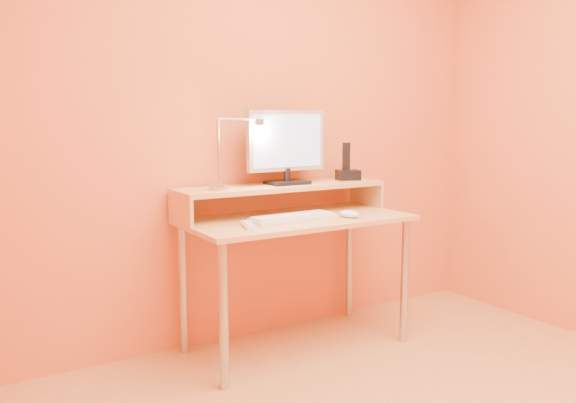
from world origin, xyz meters
TOP-DOWN VIEW (x-y plane):
  - wall_back at (0.00, 1.50)m, footprint 3.00×0.04m
  - desk_leg_fl at (-0.55, 0.93)m, footprint 0.04×0.04m
  - desk_leg_fr at (0.55, 0.93)m, footprint 0.04×0.04m
  - desk_leg_bl at (-0.55, 1.43)m, footprint 0.04×0.04m
  - desk_leg_br at (0.55, 1.43)m, footprint 0.04×0.04m
  - desk_lower at (0.00, 1.18)m, footprint 1.20×0.60m
  - shelf_riser_left at (-0.59, 1.33)m, footprint 0.02×0.30m
  - shelf_riser_right at (0.59, 1.33)m, footprint 0.02×0.30m
  - desk_shelf at (0.00, 1.33)m, footprint 1.20×0.30m
  - monitor_foot at (0.03, 1.33)m, footprint 0.22×0.16m
  - monitor_neck at (0.03, 1.33)m, footprint 0.04×0.04m
  - monitor_panel at (0.03, 1.34)m, footprint 0.48×0.05m
  - monitor_back at (0.03, 1.36)m, footprint 0.43×0.03m
  - monitor_screen at (0.03, 1.32)m, footprint 0.44×0.02m
  - lamp_base at (-0.39, 1.30)m, footprint 0.10×0.10m
  - lamp_post at (-0.39, 1.30)m, footprint 0.01×0.01m
  - lamp_arm at (-0.27, 1.30)m, footprint 0.24×0.01m
  - lamp_head at (-0.15, 1.30)m, footprint 0.04×0.04m
  - lamp_bulb at (-0.15, 1.30)m, footprint 0.03×0.03m
  - phone_dock at (0.45, 1.33)m, footprint 0.15×0.14m
  - phone_handset at (0.44, 1.33)m, footprint 0.05×0.04m
  - phone_led at (0.50, 1.28)m, footprint 0.01×0.00m
  - keyboard at (-0.08, 1.10)m, footprint 0.47×0.17m
  - mouse at (0.23, 1.02)m, footprint 0.11×0.13m
  - remote_control at (-0.36, 1.05)m, footprint 0.09×0.18m

SIDE VIEW (x-z plane):
  - desk_leg_fl at x=-0.55m, z-range 0.00..0.69m
  - desk_leg_fr at x=0.55m, z-range 0.00..0.69m
  - desk_leg_bl at x=-0.55m, z-range 0.00..0.69m
  - desk_leg_br at x=0.55m, z-range 0.00..0.69m
  - desk_lower at x=0.00m, z-range 0.70..0.72m
  - remote_control at x=-0.36m, z-range 0.72..0.74m
  - keyboard at x=-0.08m, z-range 0.72..0.74m
  - mouse at x=0.23m, z-range 0.72..0.76m
  - shelf_riser_left at x=-0.59m, z-range 0.72..0.85m
  - shelf_riser_right at x=0.59m, z-range 0.72..0.85m
  - desk_shelf at x=0.00m, z-range 0.86..0.88m
  - monitor_foot at x=0.03m, z-range 0.88..0.90m
  - lamp_base at x=-0.39m, z-range 0.88..0.90m
  - phone_dock at x=0.45m, z-range 0.88..0.94m
  - phone_led at x=0.50m, z-range 0.89..0.93m
  - monitor_neck at x=0.03m, z-range 0.90..0.97m
  - phone_handset at x=0.44m, z-range 0.94..1.10m
  - lamp_post at x=-0.39m, z-range 0.91..1.24m
  - monitor_panel at x=0.03m, z-range 0.95..1.28m
  - monitor_back at x=0.03m, z-range 0.98..1.26m
  - monitor_screen at x=0.03m, z-range 0.98..1.26m
  - lamp_bulb at x=-0.15m, z-range 1.20..1.21m
  - lamp_head at x=-0.15m, z-range 1.21..1.24m
  - lamp_arm at x=-0.27m, z-range 1.23..1.24m
  - wall_back at x=0.00m, z-range 0.00..2.50m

